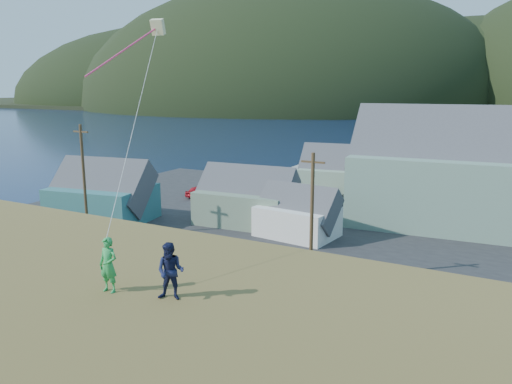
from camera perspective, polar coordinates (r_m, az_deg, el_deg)
ground at (r=32.59m, az=5.78°, el=-11.08°), size 900.00×900.00×0.00m
grass_strip at (r=30.88m, az=4.33°, el=-12.30°), size 110.00×8.00×0.10m
waterfront_lot at (r=47.91m, az=13.60°, el=-3.71°), size 72.00×36.00×0.12m
wharf at (r=71.05m, az=13.68°, el=1.66°), size 26.00×14.00×0.90m
far_shore at (r=358.20m, az=26.67°, el=8.82°), size 900.00×320.00×2.00m
shed_teal at (r=49.72m, az=-17.18°, el=-0.16°), size 10.21×7.92×7.38m
shed_palegreen_near at (r=46.70m, az=-1.10°, el=-0.68°), size 9.50×6.31×6.65m
shed_white at (r=42.78m, az=4.75°, el=-2.43°), size 7.38×5.33×5.48m
shed_palegreen_far at (r=58.27m, az=10.60°, el=2.02°), size 11.88×7.67×7.55m
utility_poles at (r=33.70m, az=1.89°, el=-2.15°), size 35.57×0.24×9.58m
parked_cars at (r=54.09m, az=6.57°, el=-0.84°), size 27.09×12.85×1.58m
kite_flyer_green at (r=14.26m, az=-16.52°, el=-8.00°), size 0.58×0.40×1.54m
kite_flyer_navy at (r=13.40m, az=-9.73°, el=-8.93°), size 0.90×0.80×1.55m
kite_rig at (r=19.27m, az=-11.81°, el=17.37°), size 1.91×3.10×8.71m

